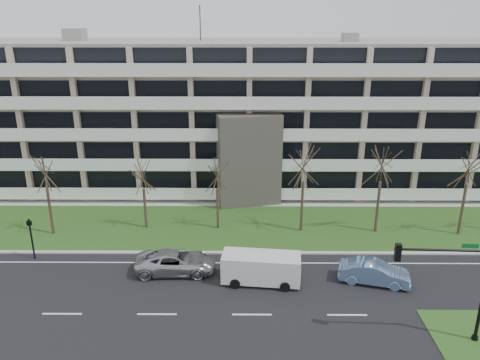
{
  "coord_description": "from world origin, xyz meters",
  "views": [
    {
      "loc": [
        -0.59,
        -24.9,
        17.84
      ],
      "look_at": [
        -0.82,
        10.0,
        5.46
      ],
      "focal_mm": 35.0,
      "sensor_mm": 36.0,
      "label": 1
    }
  ],
  "objects_px": {
    "blue_sedan": "(374,272)",
    "pedestrian_signal": "(31,234)",
    "white_van": "(262,266)",
    "traffic_signal": "(454,279)",
    "silver_pickup": "(176,262)"
  },
  "relations": [
    {
      "from": "white_van",
      "to": "silver_pickup",
      "type": "bearing_deg",
      "value": 173.79
    },
    {
      "from": "blue_sedan",
      "to": "traffic_signal",
      "type": "relative_size",
      "value": 0.79
    },
    {
      "from": "silver_pickup",
      "to": "white_van",
      "type": "bearing_deg",
      "value": -103.87
    },
    {
      "from": "blue_sedan",
      "to": "pedestrian_signal",
      "type": "bearing_deg",
      "value": 97.31
    },
    {
      "from": "white_van",
      "to": "blue_sedan",
      "type": "bearing_deg",
      "value": 5.9
    },
    {
      "from": "silver_pickup",
      "to": "white_van",
      "type": "distance_m",
      "value": 6.43
    },
    {
      "from": "traffic_signal",
      "to": "blue_sedan",
      "type": "bearing_deg",
      "value": 115.27
    },
    {
      "from": "silver_pickup",
      "to": "blue_sedan",
      "type": "distance_m",
      "value": 14.18
    },
    {
      "from": "silver_pickup",
      "to": "pedestrian_signal",
      "type": "bearing_deg",
      "value": 78.86
    },
    {
      "from": "white_van",
      "to": "pedestrian_signal",
      "type": "bearing_deg",
      "value": 175.54
    },
    {
      "from": "blue_sedan",
      "to": "traffic_signal",
      "type": "bearing_deg",
      "value": -142.98
    },
    {
      "from": "blue_sedan",
      "to": "white_van",
      "type": "height_order",
      "value": "white_van"
    },
    {
      "from": "blue_sedan",
      "to": "pedestrian_signal",
      "type": "height_order",
      "value": "pedestrian_signal"
    },
    {
      "from": "blue_sedan",
      "to": "white_van",
      "type": "relative_size",
      "value": 0.87
    },
    {
      "from": "blue_sedan",
      "to": "pedestrian_signal",
      "type": "xyz_separation_m",
      "value": [
        -25.32,
        3.27,
        1.33
      ]
    }
  ]
}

